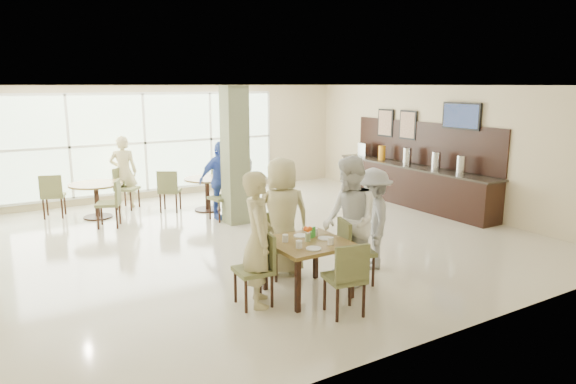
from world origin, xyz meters
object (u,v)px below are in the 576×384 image
buffet_counter (412,182)px  teen_right (350,221)px  adult_a (220,180)px  teen_left (259,239)px  adult_b (238,167)px  round_table_left (96,191)px  teen_far (282,216)px  main_table (308,247)px  teen_standing (373,219)px  adult_standing (123,172)px  round_table_right (207,186)px

buffet_counter → teen_right: bearing=-144.1°
teen_right → adult_a: bearing=-161.8°
teen_left → adult_b: adult_b is taller
round_table_left → teen_far: (1.71, -4.92, 0.31)m
buffet_counter → teen_far: buffet_counter is taller
main_table → round_table_left: size_ratio=0.91×
buffet_counter → teen_left: bearing=-151.7°
teen_standing → adult_a: bearing=-138.5°
teen_right → adult_standing: 6.61m
round_table_left → teen_standing: 6.23m
round_table_right → teen_left: (-1.40, -5.12, 0.32)m
main_table → adult_standing: adult_standing is taller
teen_far → adult_b: size_ratio=0.96×
buffet_counter → teen_right: (-4.37, -3.16, 0.37)m
main_table → teen_standing: 1.49m
round_table_right → adult_standing: bearing=140.8°
round_table_right → teen_far: size_ratio=0.58×
round_table_left → adult_b: (3.08, -0.60, 0.35)m
adult_b → adult_standing: bearing=-118.5°
adult_a → adult_standing: size_ratio=0.99×
round_table_right → buffet_counter: size_ratio=0.22×
round_table_right → teen_right: size_ratio=0.56×
round_table_right → adult_standing: (-1.54, 1.25, 0.28)m
buffet_counter → adult_standing: buffet_counter is taller
round_table_left → buffet_counter: buffet_counter is taller
teen_far → adult_standing: 5.65m
adult_b → adult_a: bearing=-45.7°
adult_b → round_table_right: bearing=-89.8°
round_table_left → teen_right: size_ratio=0.60×
buffet_counter → adult_b: 4.14m
round_table_left → buffet_counter: (6.68, -2.61, -0.02)m
teen_right → main_table: bearing=-71.7°
adult_b → adult_standing: size_ratio=1.10×
round_table_right → buffet_counter: 4.83m
teen_standing → adult_b: bearing=-150.0°
main_table → round_table_right: 5.23m
main_table → teen_far: teen_far is taller
adult_standing → round_table_right: bearing=160.1°
round_table_right → teen_standing: size_ratio=0.65×
adult_a → adult_b: bearing=39.0°
round_table_left → teen_far: size_ratio=0.62×
buffet_counter → teen_left: buffet_counter is taller
round_table_left → teen_left: teen_left is taller
round_table_left → adult_a: size_ratio=0.67×
teen_right → teen_standing: teen_right is taller
teen_far → adult_standing: size_ratio=1.06×
adult_b → round_table_left: bearing=-101.4°
main_table → adult_a: 4.43m
teen_right → adult_standing: bearing=-148.8°
buffet_counter → teen_standing: bearing=-142.2°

